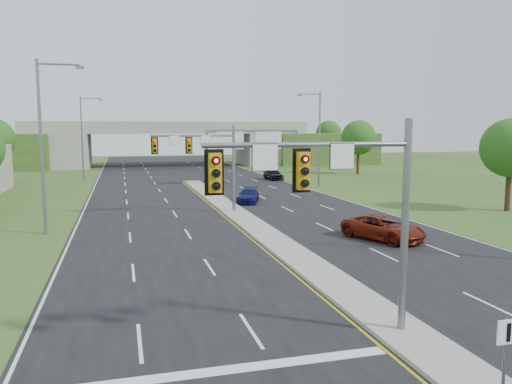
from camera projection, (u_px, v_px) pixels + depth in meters
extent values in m
plane|color=#2F4E1B|center=(401.00, 334.00, 16.34)|extent=(240.00, 240.00, 0.00)
cube|color=black|center=(212.00, 197.00, 49.86)|extent=(24.00, 160.00, 0.02)
cube|color=gray|center=(240.00, 215.00, 38.36)|extent=(2.00, 54.00, 0.16)
cube|color=gold|center=(225.00, 217.00, 38.07)|extent=(0.12, 54.00, 0.01)
cube|color=gold|center=(254.00, 216.00, 38.66)|extent=(0.12, 54.00, 0.01)
cube|color=silver|center=(88.00, 201.00, 46.80)|extent=(0.12, 160.00, 0.01)
cube|color=silver|center=(322.00, 193.00, 52.92)|extent=(0.12, 160.00, 0.01)
cube|color=silver|center=(210.00, 372.00, 13.69)|extent=(10.50, 0.50, 0.01)
cylinder|color=slate|center=(405.00, 229.00, 15.91)|extent=(0.24, 0.24, 7.00)
cylinder|color=slate|center=(311.00, 145.00, 14.73)|extent=(6.50, 0.16, 0.16)
cube|color=orange|center=(303.00, 171.00, 14.50)|extent=(0.35, 0.25, 1.10)
cube|color=orange|center=(215.00, 173.00, 13.82)|extent=(0.35, 0.25, 1.10)
cube|color=black|center=(301.00, 170.00, 14.63)|extent=(0.55, 0.04, 1.30)
cube|color=black|center=(214.00, 172.00, 13.96)|extent=(0.55, 0.04, 1.30)
sphere|color=#FF0C05|center=(305.00, 159.00, 14.33)|extent=(0.20, 0.20, 0.20)
sphere|color=#FF0C05|center=(216.00, 160.00, 13.66)|extent=(0.20, 0.20, 0.20)
cube|color=white|center=(265.00, 157.00, 14.31)|extent=(0.75, 0.04, 0.75)
cube|color=white|center=(342.00, 156.00, 14.93)|extent=(0.75, 0.04, 0.75)
cylinder|color=slate|center=(234.00, 169.00, 39.85)|extent=(0.24, 0.24, 7.00)
cylinder|color=slate|center=(193.00, 136.00, 38.68)|extent=(6.50, 0.16, 0.16)
cube|color=orange|center=(189.00, 145.00, 38.45)|extent=(0.35, 0.25, 1.10)
cube|color=orange|center=(155.00, 146.00, 37.77)|extent=(0.35, 0.25, 1.10)
cube|color=black|center=(189.00, 145.00, 38.58)|extent=(0.55, 0.04, 1.30)
cube|color=black|center=(155.00, 146.00, 37.90)|extent=(0.55, 0.04, 1.30)
sphere|color=#FF0C05|center=(189.00, 141.00, 38.28)|extent=(0.20, 0.20, 0.20)
sphere|color=#FF0C05|center=(155.00, 141.00, 37.60)|extent=(0.20, 0.20, 0.20)
cube|color=white|center=(174.00, 140.00, 38.25)|extent=(0.75, 0.04, 0.75)
cube|color=white|center=(205.00, 140.00, 38.88)|extent=(0.75, 0.04, 0.75)
cylinder|color=slate|center=(504.00, 363.00, 11.89)|extent=(0.08, 0.08, 2.20)
cube|color=white|center=(508.00, 332.00, 11.75)|extent=(0.60, 0.04, 0.60)
cube|color=black|center=(509.00, 332.00, 11.72)|extent=(0.10, 0.02, 0.45)
cylinder|color=slate|center=(207.00, 158.00, 59.35)|extent=(0.28, 0.28, 6.60)
cylinder|color=slate|center=(296.00, 157.00, 62.28)|extent=(0.28, 0.28, 6.60)
cube|color=slate|center=(253.00, 131.00, 60.42)|extent=(11.50, 0.35, 0.35)
cube|color=#0D5E22|center=(230.00, 140.00, 59.62)|extent=(3.20, 0.08, 2.00)
cube|color=#0D5E22|center=(269.00, 140.00, 60.87)|extent=(3.20, 0.08, 2.00)
cube|color=silver|center=(230.00, 140.00, 59.57)|extent=(3.30, 0.03, 2.10)
cube|color=silver|center=(269.00, 140.00, 60.82)|extent=(3.30, 0.03, 2.10)
cube|color=gray|center=(72.00, 151.00, 88.18)|extent=(6.00, 12.00, 6.00)
cube|color=gray|center=(257.00, 149.00, 97.01)|extent=(6.00, 12.00, 6.00)
cube|color=#2F4E1B|center=(319.00, 148.00, 100.38)|extent=(20.00, 14.00, 6.00)
cube|color=gray|center=(169.00, 130.00, 92.15)|extent=(50.00, 12.00, 1.20)
cube|color=gray|center=(172.00, 124.00, 86.47)|extent=(50.00, 0.40, 0.90)
cube|color=gray|center=(166.00, 125.00, 97.58)|extent=(50.00, 0.40, 0.90)
cylinder|color=slate|center=(41.00, 148.00, 31.31)|extent=(0.20, 0.20, 11.00)
cylinder|color=slate|center=(59.00, 64.00, 31.00)|extent=(2.50, 0.12, 0.12)
cube|color=slate|center=(80.00, 67.00, 31.34)|extent=(0.50, 0.25, 0.18)
cylinder|color=slate|center=(82.00, 139.00, 64.84)|extent=(0.20, 0.20, 11.00)
cylinder|color=slate|center=(91.00, 98.00, 64.52)|extent=(2.50, 0.12, 0.12)
cube|color=slate|center=(101.00, 100.00, 64.86)|extent=(0.50, 0.25, 0.18)
cylinder|color=slate|center=(319.00, 140.00, 57.48)|extent=(0.20, 0.20, 11.00)
cylinder|color=slate|center=(310.00, 94.00, 56.51)|extent=(2.50, 0.12, 0.12)
cube|color=slate|center=(300.00, 95.00, 56.21)|extent=(0.50, 0.25, 0.18)
cylinder|color=#382316|center=(508.00, 187.00, 40.96)|extent=(0.44, 0.44, 4.00)
sphere|color=#274E15|center=(511.00, 148.00, 40.56)|extent=(4.80, 4.80, 4.80)
cylinder|color=#382316|center=(358.00, 160.00, 75.51)|extent=(0.44, 0.44, 4.25)
sphere|color=#274E15|center=(359.00, 138.00, 75.09)|extent=(5.20, 5.20, 5.20)
cylinder|color=#382316|center=(42.00, 153.00, 99.88)|extent=(0.44, 0.44, 4.25)
sphere|color=#274E15|center=(41.00, 136.00, 99.47)|extent=(5.60, 5.60, 5.60)
cylinder|color=#382316|center=(271.00, 150.00, 112.34)|extent=(0.44, 0.44, 4.25)
sphere|color=#274E15|center=(271.00, 135.00, 111.92)|extent=(5.60, 5.60, 5.60)
cylinder|color=#382316|center=(328.00, 149.00, 115.96)|extent=(0.44, 0.44, 4.50)
sphere|color=#274E15|center=(329.00, 134.00, 115.52)|extent=(6.00, 6.00, 6.00)
imported|color=#611609|center=(383.00, 228.00, 30.16)|extent=(4.30, 5.76, 1.45)
imported|color=#0B0B42|center=(248.00, 195.00, 45.89)|extent=(3.16, 4.69, 1.26)
imported|color=black|center=(273.00, 174.00, 66.84)|extent=(1.96, 4.40, 1.47)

